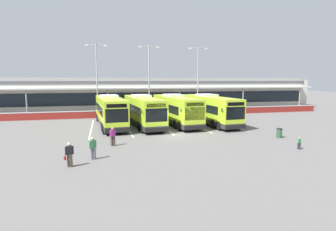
# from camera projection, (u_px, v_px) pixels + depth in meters

# --- Properties ---
(ground_plane) EXTENTS (200.00, 200.00, 0.00)m
(ground_plane) POSITION_uv_depth(u_px,v_px,m) (173.00, 135.00, 27.95)
(ground_plane) COLOR #605E5B
(terminal_building) EXTENTS (70.00, 13.00, 6.00)m
(terminal_building) POSITION_uv_depth(u_px,v_px,m) (139.00, 93.00, 53.48)
(terminal_building) COLOR beige
(terminal_building) RESTS_ON ground
(red_barrier_wall) EXTENTS (60.00, 0.40, 1.10)m
(red_barrier_wall) POSITION_uv_depth(u_px,v_px,m) (150.00, 113.00, 41.85)
(red_barrier_wall) COLOR maroon
(red_barrier_wall) RESTS_ON ground
(coach_bus_leftmost) EXTENTS (3.76, 12.32, 3.78)m
(coach_bus_leftmost) POSITION_uv_depth(u_px,v_px,m) (110.00, 112.00, 32.76)
(coach_bus_leftmost) COLOR #B7DB2D
(coach_bus_leftmost) RESTS_ON ground
(coach_bus_left_centre) EXTENTS (3.76, 12.32, 3.78)m
(coach_bus_left_centre) POSITION_uv_depth(u_px,v_px,m) (143.00, 111.00, 33.18)
(coach_bus_left_centre) COLOR #B7DB2D
(coach_bus_left_centre) RESTS_ON ground
(coach_bus_centre) EXTENTS (3.76, 12.32, 3.78)m
(coach_bus_centre) POSITION_uv_depth(u_px,v_px,m) (176.00, 110.00, 34.41)
(coach_bus_centre) COLOR #B7DB2D
(coach_bus_centre) RESTS_ON ground
(coach_bus_right_centre) EXTENTS (3.76, 12.32, 3.78)m
(coach_bus_right_centre) POSITION_uv_depth(u_px,v_px,m) (210.00, 110.00, 34.75)
(coach_bus_right_centre) COLOR #B7DB2D
(coach_bus_right_centre) RESTS_ON ground
(bay_stripe_far_west) EXTENTS (0.14, 13.00, 0.01)m
(bay_stripe_far_west) POSITION_uv_depth(u_px,v_px,m) (92.00, 128.00, 31.77)
(bay_stripe_far_west) COLOR silver
(bay_stripe_far_west) RESTS_ON ground
(bay_stripe_west) EXTENTS (0.14, 13.00, 0.01)m
(bay_stripe_west) POSITION_uv_depth(u_px,v_px,m) (127.00, 126.00, 32.75)
(bay_stripe_west) COLOR silver
(bay_stripe_west) RESTS_ON ground
(bay_stripe_mid_west) EXTENTS (0.14, 13.00, 0.01)m
(bay_stripe_mid_west) POSITION_uv_depth(u_px,v_px,m) (161.00, 125.00, 33.73)
(bay_stripe_mid_west) COLOR silver
(bay_stripe_mid_west) RESTS_ON ground
(bay_stripe_centre) EXTENTS (0.14, 13.00, 0.01)m
(bay_stripe_centre) POSITION_uv_depth(u_px,v_px,m) (193.00, 124.00, 34.70)
(bay_stripe_centre) COLOR silver
(bay_stripe_centre) RESTS_ON ground
(bay_stripe_mid_east) EXTENTS (0.14, 13.00, 0.01)m
(bay_stripe_mid_east) POSITION_uv_depth(u_px,v_px,m) (223.00, 123.00, 35.68)
(bay_stripe_mid_east) COLOR silver
(bay_stripe_mid_east) RESTS_ON ground
(pedestrian_with_handbag) EXTENTS (0.65, 0.37, 1.62)m
(pedestrian_with_handbag) POSITION_uv_depth(u_px,v_px,m) (69.00, 154.00, 17.43)
(pedestrian_with_handbag) COLOR #4C4238
(pedestrian_with_handbag) RESTS_ON ground
(pedestrian_in_dark_coat) EXTENTS (0.50, 0.37, 1.62)m
(pedestrian_in_dark_coat) POSITION_uv_depth(u_px,v_px,m) (93.00, 147.00, 19.10)
(pedestrian_in_dark_coat) COLOR slate
(pedestrian_in_dark_coat) RESTS_ON ground
(pedestrian_child) EXTENTS (0.33, 0.18, 1.00)m
(pedestrian_child) POSITION_uv_depth(u_px,v_px,m) (299.00, 143.00, 21.92)
(pedestrian_child) COLOR #33333D
(pedestrian_child) RESTS_ON ground
(pedestrian_near_bin) EXTENTS (0.50, 0.37, 1.62)m
(pedestrian_near_bin) POSITION_uv_depth(u_px,v_px,m) (113.00, 136.00, 23.04)
(pedestrian_near_bin) COLOR #4C4238
(pedestrian_near_bin) RESTS_ON ground
(lamp_post_west) EXTENTS (3.24, 0.28, 11.00)m
(lamp_post_west) POSITION_uv_depth(u_px,v_px,m) (97.00, 75.00, 41.14)
(lamp_post_west) COLOR #9E9EA3
(lamp_post_west) RESTS_ON ground
(lamp_post_centre) EXTENTS (3.24, 0.28, 11.00)m
(lamp_post_centre) POSITION_uv_depth(u_px,v_px,m) (149.00, 76.00, 42.94)
(lamp_post_centre) COLOR #9E9EA3
(lamp_post_centre) RESTS_ON ground
(lamp_post_east) EXTENTS (3.24, 0.28, 11.00)m
(lamp_post_east) POSITION_uv_depth(u_px,v_px,m) (198.00, 76.00, 45.02)
(lamp_post_east) COLOR #9E9EA3
(lamp_post_east) RESTS_ON ground
(litter_bin) EXTENTS (0.54, 0.54, 0.93)m
(litter_bin) POSITION_uv_depth(u_px,v_px,m) (279.00, 133.00, 26.36)
(litter_bin) COLOR #2D5133
(litter_bin) RESTS_ON ground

